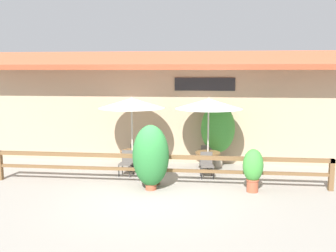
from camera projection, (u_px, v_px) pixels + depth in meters
The scene contains 14 objects.
ground_plane at pixel (153, 196), 10.52m from camera, with size 60.00×60.00×0.00m, color gray.
building_facade at pixel (168, 106), 14.24m from camera, with size 14.28×1.49×4.23m.
patio_railing at pixel (158, 163), 11.45m from camera, with size 10.40×0.14×0.95m.
patio_umbrella_near at pixel (132, 103), 12.94m from camera, with size 2.31×2.31×2.60m.
dining_table_near at pixel (132, 155), 13.20m from camera, with size 0.87×0.87×0.70m.
chair_near_streetside at pixel (126, 162), 12.56m from camera, with size 0.45×0.45×0.83m.
chair_near_wallside at pixel (137, 153), 13.87m from camera, with size 0.42×0.42×0.83m.
patio_umbrella_middle at pixel (209, 104), 12.69m from camera, with size 2.31×2.31×2.60m.
dining_table_middle at pixel (208, 156), 12.96m from camera, with size 0.87×0.87×0.70m.
chair_middle_streetside at pixel (207, 164), 12.31m from camera, with size 0.47×0.47×0.83m.
chair_middle_wallside at pixel (206, 155), 13.64m from camera, with size 0.47×0.47×0.83m.
potted_plant_small_flowering at pixel (253, 168), 10.80m from camera, with size 0.59×0.53×1.27m.
potted_plant_broad_leaf at pixel (151, 156), 10.95m from camera, with size 1.07×0.97×1.94m.
potted_plant_tall_tropical at pixel (218, 129), 13.60m from camera, with size 1.23×1.11×2.31m.
Camera 1 is at (1.53, -10.01, 3.48)m, focal length 40.00 mm.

